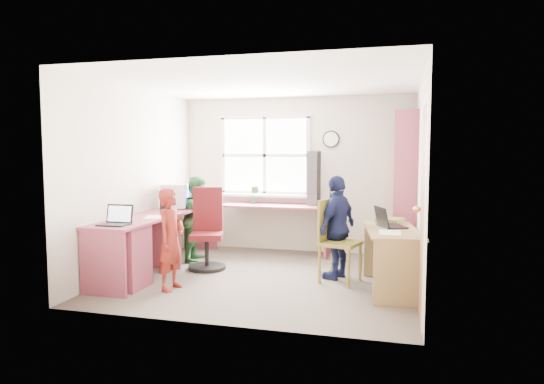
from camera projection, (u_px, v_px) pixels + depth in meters
The scene contains 19 objects.
room at pixel (270, 180), 6.02m from camera, with size 3.64×3.44×2.44m.
l_desk at pixel (160, 240), 6.06m from camera, with size 2.38×2.95×0.75m.
right_desk at pixel (392, 246), 5.46m from camera, with size 0.73×1.28×0.70m.
bookshelf at pixel (405, 192), 6.67m from camera, with size 0.30×1.02×2.10m.
swivel_chair at pixel (207, 234), 6.50m from camera, with size 0.62×0.62×1.08m.
wooden_chair at pixel (335, 237), 5.83m from camera, with size 0.53×0.53×0.99m.
crt_monitor at pixel (174, 196), 6.91m from camera, with size 0.42×0.40×0.35m.
laptop_left at pixel (117, 220), 5.43m from camera, with size 0.33×0.28×0.22m.
laptop_right at pixel (388, 222), 5.58m from camera, with size 0.40×0.43×0.24m.
speaker_a at pixel (164, 206), 6.55m from camera, with size 0.08×0.08×0.16m.
speaker_b at pixel (182, 200), 7.13m from camera, with size 0.11×0.11×0.19m.
cd_tower at pixel (314, 178), 7.28m from camera, with size 0.19×0.18×0.82m.
game_box at pixel (390, 220), 5.94m from camera, with size 0.36×0.36×0.06m.
paper_a at pixel (154, 217), 6.05m from camera, with size 0.28×0.34×0.00m.
paper_b at pixel (390, 233), 5.22m from camera, with size 0.23×0.33×0.00m.
potted_plant at pixel (254, 195), 7.56m from camera, with size 0.15×0.12×0.28m, color #286534.
person_red at pixel (171, 239), 5.48m from camera, with size 0.42×0.28×1.16m, color maroon.
person_green at pixel (199, 218), 6.96m from camera, with size 0.59×0.46×1.21m, color #296835.
person_navy at pixel (337, 227), 5.97m from camera, with size 0.75×0.31×1.28m, color #161D46.
Camera 1 is at (1.58, -5.71, 1.59)m, focal length 32.00 mm.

